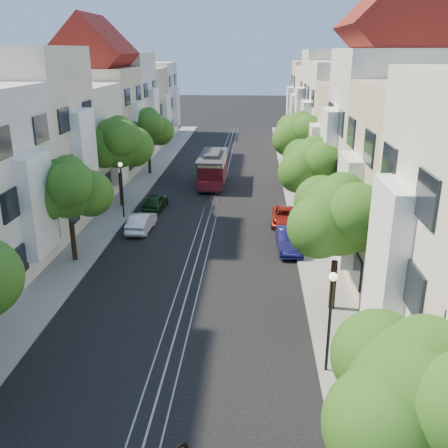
% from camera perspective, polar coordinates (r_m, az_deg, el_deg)
% --- Properties ---
extents(ground, '(200.00, 200.00, 0.00)m').
position_cam_1_polar(ground, '(42.55, -1.09, 3.04)').
color(ground, black).
rests_on(ground, ground).
extents(sidewalk_east, '(2.50, 80.00, 0.12)m').
position_cam_1_polar(sidewalk_east, '(42.58, 8.70, 2.92)').
color(sidewalk_east, gray).
rests_on(sidewalk_east, ground).
extents(sidewalk_west, '(2.50, 80.00, 0.12)m').
position_cam_1_polar(sidewalk_west, '(43.71, -10.62, 3.24)').
color(sidewalk_west, gray).
rests_on(sidewalk_west, ground).
extents(rail_left, '(0.06, 80.00, 0.02)m').
position_cam_1_polar(rail_left, '(42.60, -1.82, 3.07)').
color(rail_left, gray).
rests_on(rail_left, ground).
extents(rail_slot, '(0.06, 80.00, 0.02)m').
position_cam_1_polar(rail_slot, '(42.55, -1.09, 3.06)').
color(rail_slot, gray).
rests_on(rail_slot, ground).
extents(rail_right, '(0.06, 80.00, 0.02)m').
position_cam_1_polar(rail_right, '(42.51, -0.35, 3.04)').
color(rail_right, gray).
rests_on(rail_right, ground).
extents(lane_line, '(0.08, 80.00, 0.01)m').
position_cam_1_polar(lane_line, '(42.55, -1.09, 3.05)').
color(lane_line, tan).
rests_on(lane_line, ground).
extents(townhouses_east, '(7.75, 72.00, 12.00)m').
position_cam_1_polar(townhouses_east, '(42.05, 15.43, 9.41)').
color(townhouses_east, beige).
rests_on(townhouses_east, ground).
extents(townhouses_west, '(7.75, 72.00, 11.76)m').
position_cam_1_polar(townhouses_west, '(43.92, -16.99, 9.53)').
color(townhouses_west, silver).
rests_on(townhouses_west, ground).
extents(tree_e_a, '(4.72, 3.87, 6.27)m').
position_cam_1_polar(tree_e_a, '(12.88, 21.56, -18.11)').
color(tree_e_a, black).
rests_on(tree_e_a, ground).
extents(tree_e_b, '(4.93, 4.08, 6.68)m').
position_cam_1_polar(tree_e_b, '(23.18, 13.09, 0.70)').
color(tree_e_b, black).
rests_on(tree_e_b, ground).
extents(tree_e_c, '(4.84, 3.99, 6.52)m').
position_cam_1_polar(tree_e_c, '(33.72, 10.21, 6.46)').
color(tree_e_c, black).
rests_on(tree_e_c, ground).
extents(tree_e_d, '(5.01, 4.16, 6.85)m').
position_cam_1_polar(tree_e_d, '(44.42, 8.71, 9.96)').
color(tree_e_d, black).
rests_on(tree_e_d, ground).
extents(tree_w_b, '(4.72, 3.87, 6.27)m').
position_cam_1_polar(tree_w_b, '(29.65, -17.32, 3.71)').
color(tree_w_b, black).
rests_on(tree_w_b, ground).
extents(tree_w_c, '(5.13, 4.28, 7.09)m').
position_cam_1_polar(tree_w_c, '(39.71, -11.95, 8.97)').
color(tree_w_c, black).
rests_on(tree_w_c, ground).
extents(tree_w_d, '(4.84, 3.99, 6.52)m').
position_cam_1_polar(tree_w_d, '(50.34, -8.64, 10.75)').
color(tree_w_d, black).
rests_on(tree_w_d, ground).
extents(lamp_east, '(0.32, 0.32, 4.16)m').
position_cam_1_polar(lamp_east, '(19.25, 12.09, -9.34)').
color(lamp_east, black).
rests_on(lamp_east, ground).
extents(lamp_west, '(0.32, 0.32, 4.16)m').
position_cam_1_polar(lamp_west, '(37.15, -11.64, 4.77)').
color(lamp_west, black).
rests_on(lamp_west, ground).
extents(cable_car, '(2.41, 7.47, 2.86)m').
position_cam_1_polar(cable_car, '(46.26, -1.30, 6.55)').
color(cable_car, black).
rests_on(cable_car, ground).
extents(parked_car_e_mid, '(1.57, 4.12, 1.34)m').
position_cam_1_polar(parked_car_e_mid, '(31.44, 7.44, -1.84)').
color(parked_car_e_mid, '#0B0B3A').
rests_on(parked_car_e_mid, ground).
extents(parked_car_e_far, '(2.15, 4.19, 1.13)m').
position_cam_1_polar(parked_car_e_far, '(36.17, 6.96, 0.86)').
color(parked_car_e_far, maroon).
rests_on(parked_car_e_far, ground).
extents(parked_car_w_mid, '(1.51, 3.87, 1.26)m').
position_cam_1_polar(parked_car_w_mid, '(35.03, -9.41, 0.23)').
color(parked_car_w_mid, silver).
rests_on(parked_car_w_mid, ground).
extents(parked_car_w_far, '(1.68, 3.72, 1.24)m').
position_cam_1_polar(parked_car_w_far, '(39.68, -7.85, 2.58)').
color(parked_car_w_far, '#153619').
rests_on(parked_car_w_far, ground).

